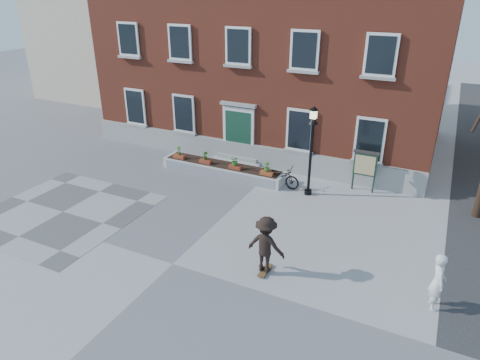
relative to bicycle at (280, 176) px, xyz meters
The scene contains 10 objects.
ground 7.23m from the bicycle, 97.52° to the right, with size 100.00×100.00×0.00m, color #97989A.
checker_patch 9.29m from the bicycle, 138.45° to the right, with size 6.00×6.00×0.01m, color #515153.
distant_building 23.66m from the bicycle, 145.86° to the left, with size 10.00×12.00×13.00m, color beige.
bicycle is the anchor object (origin of this frame).
bystander 8.87m from the bicycle, 39.28° to the right, with size 0.64×0.42×1.75m, color silver.
brick_building 9.42m from the bicycle, 113.34° to the left, with size 18.40×10.85×12.60m.
planter_assembly 2.94m from the bicycle, behind, with size 6.20×1.12×1.15m.
lamp_post 2.50m from the bicycle, ahead, with size 0.40×0.40×3.93m.
notice_board 3.76m from the bicycle, 18.59° to the left, with size 1.10×0.16×1.87m.
skateboarder 6.52m from the bicycle, 72.56° to the right, with size 1.25×0.78×1.97m.
Camera 1 is at (7.11, -9.47, 8.33)m, focal length 32.00 mm.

